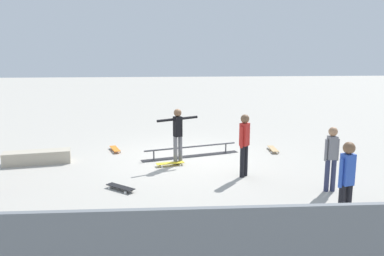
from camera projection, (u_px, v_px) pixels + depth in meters
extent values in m
plane|color=#ADA89E|center=(186.00, 158.00, 12.83)|extent=(60.00, 60.00, 0.00)
cube|color=black|center=(191.00, 156.00, 13.03)|extent=(3.07, 1.18, 0.01)
cylinder|color=#47474C|center=(226.00, 148.00, 13.43)|extent=(0.04, 0.04, 0.30)
cylinder|color=#47474C|center=(154.00, 155.00, 12.58)|extent=(0.04, 0.04, 0.30)
cylinder|color=#47474C|center=(191.00, 147.00, 12.97)|extent=(2.86, 0.95, 0.05)
cube|color=#B2A893|center=(37.00, 157.00, 12.23)|extent=(1.93, 0.83, 0.37)
cylinder|color=slate|center=(175.00, 150.00, 12.12)|extent=(0.16, 0.16, 0.82)
cylinder|color=slate|center=(180.00, 150.00, 12.21)|extent=(0.16, 0.16, 0.82)
cube|color=black|center=(178.00, 127.00, 12.02)|extent=(0.28, 0.26, 0.58)
sphere|color=brown|center=(178.00, 113.00, 11.94)|extent=(0.22, 0.22, 0.22)
cylinder|color=black|center=(166.00, 120.00, 11.79)|extent=(0.52, 0.32, 0.07)
cylinder|color=black|center=(189.00, 118.00, 12.17)|extent=(0.52, 0.32, 0.07)
cube|color=yellow|center=(170.00, 163.00, 12.03)|extent=(0.82, 0.38, 0.02)
cylinder|color=white|center=(178.00, 163.00, 12.23)|extent=(0.06, 0.04, 0.05)
cylinder|color=white|center=(180.00, 165.00, 12.01)|extent=(0.06, 0.04, 0.05)
cylinder|color=white|center=(160.00, 165.00, 12.07)|extent=(0.06, 0.04, 0.05)
cylinder|color=white|center=(162.00, 167.00, 11.86)|extent=(0.06, 0.04, 0.05)
cylinder|color=black|center=(348.00, 205.00, 8.06)|extent=(0.16, 0.16, 0.85)
cylinder|color=black|center=(341.00, 206.00, 7.99)|extent=(0.16, 0.16, 0.85)
cube|color=#2D51B7|center=(347.00, 169.00, 7.88)|extent=(0.27, 0.25, 0.60)
sphere|color=brown|center=(349.00, 148.00, 7.79)|extent=(0.23, 0.23, 0.23)
cylinder|color=#2D51B7|center=(353.00, 171.00, 7.94)|extent=(0.10, 0.10, 0.56)
cylinder|color=#2D51B7|center=(341.00, 173.00, 7.83)|extent=(0.10, 0.10, 0.56)
cylinder|color=black|center=(245.00, 160.00, 11.09)|extent=(0.17, 0.17, 0.84)
cylinder|color=black|center=(242.00, 162.00, 10.96)|extent=(0.17, 0.17, 0.84)
cube|color=red|center=(245.00, 134.00, 10.88)|extent=(0.29, 0.29, 0.59)
sphere|color=brown|center=(245.00, 119.00, 10.80)|extent=(0.23, 0.23, 0.23)
cylinder|color=red|center=(247.00, 135.00, 11.01)|extent=(0.11, 0.11, 0.56)
cylinder|color=red|center=(242.00, 137.00, 10.78)|extent=(0.11, 0.11, 0.56)
cylinder|color=#2D3351|center=(333.00, 175.00, 9.94)|extent=(0.12, 0.12, 0.79)
cylinder|color=#2D3351|center=(327.00, 175.00, 9.92)|extent=(0.12, 0.12, 0.79)
cube|color=slate|center=(332.00, 148.00, 9.80)|extent=(0.21, 0.19, 0.56)
sphere|color=#A87A56|center=(333.00, 132.00, 9.72)|extent=(0.21, 0.21, 0.21)
cylinder|color=slate|center=(338.00, 150.00, 9.82)|extent=(0.08, 0.08, 0.52)
cylinder|color=slate|center=(326.00, 150.00, 9.79)|extent=(0.08, 0.08, 0.52)
cube|color=orange|center=(115.00, 149.00, 13.65)|extent=(0.44, 0.82, 0.02)
cylinder|color=white|center=(120.00, 152.00, 13.45)|extent=(0.05, 0.06, 0.05)
cylinder|color=white|center=(113.00, 153.00, 13.37)|extent=(0.05, 0.06, 0.05)
cylinder|color=white|center=(117.00, 148.00, 13.95)|extent=(0.05, 0.06, 0.05)
cylinder|color=white|center=(110.00, 149.00, 13.86)|extent=(0.05, 0.06, 0.05)
cube|color=tan|center=(273.00, 149.00, 13.64)|extent=(0.21, 0.80, 0.02)
cylinder|color=white|center=(268.00, 148.00, 13.91)|extent=(0.03, 0.05, 0.05)
cylinder|color=white|center=(274.00, 148.00, 13.92)|extent=(0.03, 0.05, 0.05)
cylinder|color=white|center=(271.00, 152.00, 13.38)|extent=(0.03, 0.05, 0.05)
cylinder|color=white|center=(279.00, 152.00, 13.39)|extent=(0.03, 0.05, 0.05)
cube|color=black|center=(120.00, 187.00, 10.06)|extent=(0.74, 0.66, 0.02)
cylinder|color=white|center=(132.00, 190.00, 10.01)|extent=(0.06, 0.06, 0.05)
cylinder|color=white|center=(125.00, 193.00, 9.83)|extent=(0.06, 0.06, 0.05)
cylinder|color=white|center=(116.00, 185.00, 10.32)|extent=(0.06, 0.06, 0.05)
cylinder|color=white|center=(109.00, 188.00, 10.14)|extent=(0.06, 0.06, 0.05)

